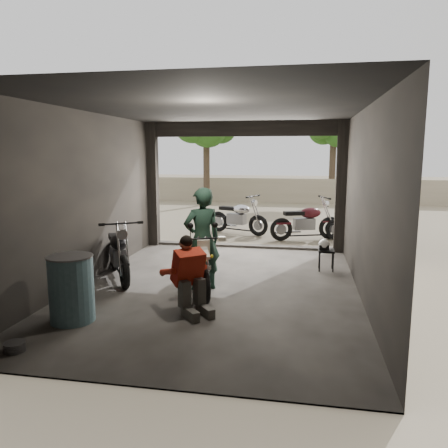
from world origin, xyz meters
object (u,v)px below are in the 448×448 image
(outside_bike_b, at_px, (306,219))
(oil_drum, at_px, (72,290))
(mechanic, at_px, (192,278))
(helmet, at_px, (324,244))
(outside_bike_c, at_px, (361,222))
(rider, at_px, (202,240))
(stool, at_px, (326,253))
(sign_post, at_px, (367,178))
(main_bike, at_px, (199,262))
(outside_bike_a, at_px, (238,214))
(left_bike, at_px, (118,249))

(outside_bike_b, bearing_deg, oil_drum, 133.04)
(mechanic, bearing_deg, helmet, 13.96)
(outside_bike_c, bearing_deg, outside_bike_b, 103.39)
(mechanic, xyz_separation_m, helmet, (2.07, 2.90, -0.02))
(outside_bike_c, xyz_separation_m, rider, (-3.30, -4.86, 0.36))
(stool, distance_m, sign_post, 2.67)
(main_bike, distance_m, helmet, 2.88)
(outside_bike_a, bearing_deg, mechanic, -154.51)
(mechanic, relative_size, oil_drum, 1.18)
(outside_bike_c, distance_m, helmet, 3.34)
(outside_bike_c, bearing_deg, main_bike, 163.14)
(outside_bike_b, xyz_separation_m, rider, (-1.83, -4.94, 0.31))
(rider, bearing_deg, sign_post, -164.07)
(rider, distance_m, stool, 2.86)
(main_bike, xyz_separation_m, left_bike, (-1.74, 0.53, 0.05))
(stool, bearing_deg, mechanic, -126.30)
(rider, bearing_deg, outside_bike_b, -143.25)
(outside_bike_a, distance_m, rider, 5.57)
(main_bike, xyz_separation_m, stool, (2.26, 1.84, -0.17))
(stool, relative_size, helmet, 1.87)
(stool, bearing_deg, sign_post, 63.77)
(outside_bike_a, height_order, sign_post, sign_post)
(main_bike, distance_m, rider, 0.40)
(mechanic, height_order, helmet, mechanic)
(left_bike, xyz_separation_m, stool, (4.00, 1.31, -0.22))
(left_bike, distance_m, outside_bike_c, 6.75)
(outside_bike_c, height_order, helmet, outside_bike_c)
(helmet, bearing_deg, oil_drum, -149.83)
(left_bike, height_order, helmet, left_bike)
(main_bike, bearing_deg, stool, 17.54)
(outside_bike_a, distance_m, stool, 4.57)
(sign_post, bearing_deg, outside_bike_a, 144.70)
(outside_bike_a, bearing_deg, stool, -124.93)
(main_bike, distance_m, stool, 2.92)
(main_bike, height_order, mechanic, mechanic)
(left_bike, bearing_deg, sign_post, 1.97)
(rider, height_order, sign_post, sign_post)
(outside_bike_a, distance_m, mechanic, 6.76)
(main_bike, xyz_separation_m, outside_bike_a, (-0.18, 5.70, 0.05))
(outside_bike_c, height_order, oil_drum, outside_bike_c)
(mechanic, xyz_separation_m, sign_post, (3.11, 4.90, 1.25))
(stool, bearing_deg, oil_drum, -136.95)
(main_bike, xyz_separation_m, helmet, (2.21, 1.85, 0.02))
(mechanic, bearing_deg, sign_post, 17.04)
(rider, bearing_deg, outside_bike_a, -120.93)
(outside_bike_a, height_order, outside_bike_c, outside_bike_a)
(sign_post, bearing_deg, outside_bike_b, 131.70)
(stool, bearing_deg, left_bike, -161.89)
(main_bike, relative_size, oil_drum, 1.68)
(outside_bike_c, height_order, mechanic, mechanic)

